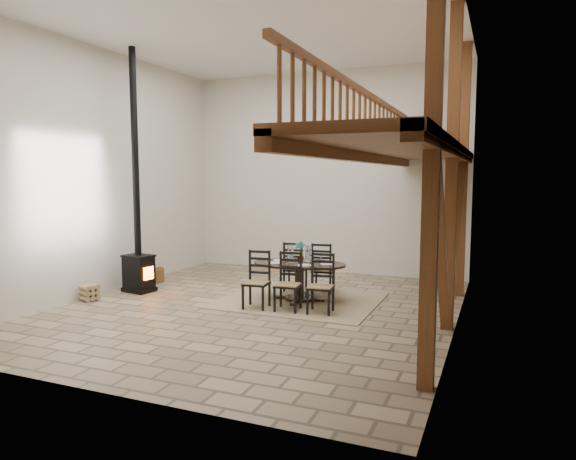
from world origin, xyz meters
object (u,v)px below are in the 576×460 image
at_px(wood_stove, 138,238).
at_px(log_stack, 90,293).
at_px(dining_table, 298,281).
at_px(log_basket, 154,275).

bearing_deg(wood_stove, log_stack, -102.56).
relative_size(wood_stove, log_stack, 12.54).
height_order(dining_table, log_stack, dining_table).
bearing_deg(log_stack, dining_table, 20.46).
distance_m(dining_table, log_stack, 4.07).
xyz_separation_m(dining_table, log_basket, (-3.75, 0.51, -0.24)).
xyz_separation_m(log_basket, log_stack, (-0.06, -1.93, -0.01)).
height_order(wood_stove, log_basket, wood_stove).
relative_size(dining_table, log_stack, 5.39).
relative_size(dining_table, wood_stove, 0.43).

